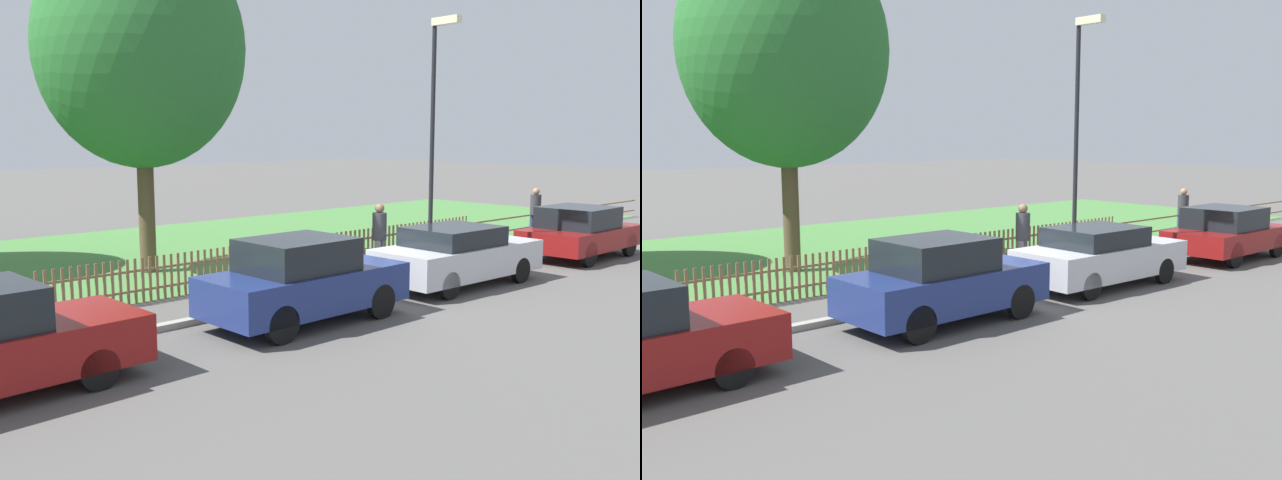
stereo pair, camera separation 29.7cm
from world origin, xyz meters
TOP-DOWN VIEW (x-y plane):
  - ground_plane at (0.00, 0.00)m, footprint 120.00×120.00m
  - kerb_stone at (0.00, 0.10)m, footprint 36.87×0.20m
  - grass_strip at (0.00, 7.63)m, footprint 36.87×10.80m
  - park_fence at (-0.00, 2.24)m, footprint 36.87×0.05m
  - parked_car_black_saloon at (-3.03, -1.17)m, footprint 3.93×1.75m
  - parked_car_navy_estate at (1.72, -1.07)m, footprint 4.26×1.86m
  - parked_car_red_compact at (7.23, -1.16)m, footprint 3.92×1.92m
  - covered_motorcycle at (-0.85, 1.17)m, footprint 1.91×0.71m
  - tree_behind_motorcycle at (-2.70, 5.11)m, footprint 5.02×5.02m
  - pedestrian_near_fence at (1.38, 1.03)m, footprint 0.47×0.47m
  - pedestrian_by_lamp at (9.36, 1.50)m, footprint 0.40×0.40m
  - street_lamp at (2.75, 0.44)m, footprint 0.20×0.79m

SIDE VIEW (x-z plane):
  - ground_plane at x=0.00m, z-range 0.00..0.00m
  - grass_strip at x=0.00m, z-range 0.00..0.01m
  - kerb_stone at x=0.00m, z-range 0.00..0.12m
  - park_fence at x=0.00m, z-range 0.00..0.94m
  - covered_motorcycle at x=-0.85m, z-range 0.11..1.07m
  - parked_car_navy_estate at x=1.72m, z-range 0.02..1.39m
  - parked_car_red_compact at x=7.23m, z-range 0.01..1.46m
  - parked_car_black_saloon at x=-3.03m, z-range 0.00..1.58m
  - pedestrian_by_lamp at x=9.36m, z-range 0.11..1.81m
  - pedestrian_near_fence at x=1.38m, z-range 0.11..1.86m
  - street_lamp at x=2.75m, z-range 0.75..6.97m
  - tree_behind_motorcycle at x=-2.70m, z-range 1.29..9.67m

